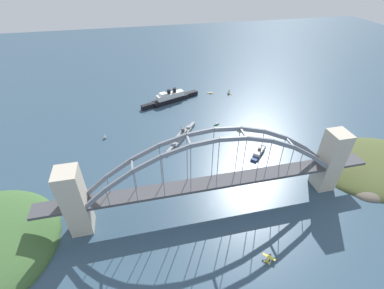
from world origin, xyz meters
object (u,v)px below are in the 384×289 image
(small_boat_4, at_px, (210,93))
(seaplane_taxiing_near_bridge, at_px, (269,259))
(ocean_liner, at_px, (171,98))
(small_boat_0, at_px, (229,91))
(small_boat_1, at_px, (240,131))
(small_boat_3, at_px, (105,136))
(harbor_arch_bridge, at_px, (214,178))
(naval_cruiser, at_px, (182,136))
(small_boat_2, at_px, (217,124))
(harbor_ferry_steamer, at_px, (259,152))

(small_boat_4, bearing_deg, seaplane_taxiing_near_bridge, -97.41)
(ocean_liner, height_order, small_boat_0, ocean_liner)
(small_boat_1, height_order, small_boat_3, small_boat_3)
(ocean_liner, bearing_deg, small_boat_1, -54.22)
(harbor_arch_bridge, bearing_deg, ocean_liner, 91.21)
(harbor_arch_bridge, xyz_separation_m, naval_cruiser, (-6.74, 105.44, -27.52))
(small_boat_2, height_order, small_boat_4, small_boat_2)
(naval_cruiser, xyz_separation_m, seaplane_taxiing_near_bridge, (31.30, -164.90, -1.37))
(small_boat_0, height_order, small_boat_3, small_boat_0)
(small_boat_0, height_order, small_boat_4, small_boat_0)
(harbor_ferry_steamer, distance_m, small_boat_1, 47.18)
(harbor_arch_bridge, height_order, seaplane_taxiing_near_bridge, harbor_arch_bridge)
(small_boat_3, bearing_deg, ocean_liner, 40.01)
(ocean_liner, bearing_deg, harbor_arch_bridge, -88.79)
(harbor_ferry_steamer, distance_m, small_boat_4, 160.13)
(small_boat_2, height_order, small_boat_3, small_boat_3)
(ocean_liner, bearing_deg, naval_cruiser, -91.45)
(harbor_ferry_steamer, distance_m, small_boat_2, 73.74)
(naval_cruiser, bearing_deg, small_boat_0, 47.57)
(naval_cruiser, height_order, small_boat_4, naval_cruiser)
(small_boat_0, bearing_deg, seaplane_taxiing_near_bridge, -103.36)
(seaplane_taxiing_near_bridge, bearing_deg, small_boat_0, 76.64)
(ocean_liner, height_order, seaplane_taxiing_near_bridge, ocean_liner)
(naval_cruiser, distance_m, small_boat_3, 91.27)
(seaplane_taxiing_near_bridge, relative_size, small_boat_1, 1.03)
(harbor_ferry_steamer, bearing_deg, small_boat_0, 82.89)
(ocean_liner, distance_m, harbor_ferry_steamer, 163.20)
(harbor_arch_bridge, height_order, small_boat_4, harbor_arch_bridge)
(small_boat_0, bearing_deg, small_boat_3, -155.58)
(seaplane_taxiing_near_bridge, bearing_deg, small_boat_4, 82.59)
(small_boat_2, distance_m, small_boat_4, 92.89)
(harbor_arch_bridge, height_order, naval_cruiser, harbor_arch_bridge)
(harbor_arch_bridge, relative_size, small_boat_4, 25.66)
(harbor_ferry_steamer, relative_size, small_boat_4, 2.42)
(harbor_arch_bridge, xyz_separation_m, small_boat_1, (66.69, 104.25, -30.12))
(small_boat_0, height_order, small_boat_1, small_boat_0)
(small_boat_1, relative_size, small_boat_4, 0.76)
(small_boat_4, bearing_deg, small_boat_2, -101.05)
(naval_cruiser, bearing_deg, small_boat_2, 22.45)
(ocean_liner, bearing_deg, small_boat_0, 4.26)
(small_boat_1, bearing_deg, small_boat_3, 172.37)
(naval_cruiser, relative_size, harbor_ferry_steamer, 2.15)
(ocean_liner, relative_size, seaplane_taxiing_near_bridge, 10.41)
(harbor_arch_bridge, height_order, small_boat_2, harbor_arch_bridge)
(seaplane_taxiing_near_bridge, distance_m, small_boat_3, 221.02)
(small_boat_0, bearing_deg, naval_cruiser, -132.43)
(small_boat_3, bearing_deg, seaplane_taxiing_near_bridge, -57.05)
(harbor_ferry_steamer, bearing_deg, naval_cruiser, 147.66)
(small_boat_1, distance_m, small_boat_3, 163.82)
(harbor_ferry_steamer, relative_size, small_boat_1, 3.17)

